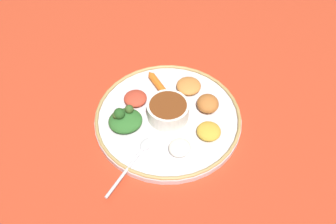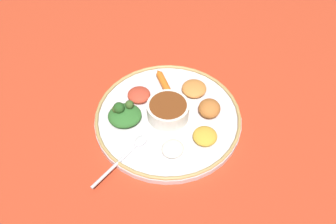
% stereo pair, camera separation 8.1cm
% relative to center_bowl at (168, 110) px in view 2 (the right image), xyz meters
% --- Properties ---
extents(ground_plane, '(2.40, 2.40, 0.00)m').
position_rel_center_bowl_xyz_m(ground_plane, '(0.00, 0.00, -0.04)').
color(ground_plane, '#B7381E').
extents(platter, '(0.34, 0.34, 0.01)m').
position_rel_center_bowl_xyz_m(platter, '(0.00, 0.00, -0.03)').
color(platter, silver).
rests_on(platter, ground_plane).
extents(platter_rim, '(0.34, 0.34, 0.01)m').
position_rel_center_bowl_xyz_m(platter_rim, '(0.00, 0.00, -0.02)').
color(platter_rim, tan).
rests_on(platter_rim, platter).
extents(center_bowl, '(0.10, 0.10, 0.04)m').
position_rel_center_bowl_xyz_m(center_bowl, '(0.00, 0.00, 0.00)').
color(center_bowl, silver).
rests_on(center_bowl, platter).
extents(spoon, '(0.16, 0.04, 0.01)m').
position_rel_center_bowl_xyz_m(spoon, '(-0.13, -0.02, -0.02)').
color(spoon, silver).
rests_on(spoon, platter).
extents(greens_pile, '(0.10, 0.10, 0.05)m').
position_rel_center_bowl_xyz_m(greens_pile, '(-0.08, 0.06, -0.00)').
color(greens_pile, '#2D6628').
rests_on(greens_pile, platter).
extents(carrot_near_spoon, '(0.05, 0.08, 0.02)m').
position_rel_center_bowl_xyz_m(carrot_near_spoon, '(0.06, 0.09, -0.01)').
color(carrot_near_spoon, orange).
rests_on(carrot_near_spoon, platter).
extents(mound_berbere_red, '(0.08, 0.08, 0.02)m').
position_rel_center_bowl_xyz_m(mound_berbere_red, '(-0.01, 0.09, -0.01)').
color(mound_berbere_red, '#B73D28').
rests_on(mound_berbere_red, platter).
extents(mound_lentil_yellow, '(0.08, 0.08, 0.02)m').
position_rel_center_bowl_xyz_m(mound_lentil_yellow, '(0.01, -0.10, -0.01)').
color(mound_lentil_yellow, gold).
rests_on(mound_lentil_yellow, platter).
extents(mound_chickpea, '(0.08, 0.07, 0.03)m').
position_rel_center_bowl_xyz_m(mound_chickpea, '(0.08, -0.06, -0.01)').
color(mound_chickpea, '#B2662D').
rests_on(mound_chickpea, platter).
extents(mound_rice_white, '(0.06, 0.05, 0.02)m').
position_rel_center_bowl_xyz_m(mound_rice_white, '(-0.06, -0.08, -0.01)').
color(mound_rice_white, silver).
rests_on(mound_rice_white, platter).
extents(mound_squash, '(0.09, 0.08, 0.02)m').
position_rel_center_bowl_xyz_m(mound_squash, '(0.10, 0.01, -0.01)').
color(mound_squash, '#C67A38').
rests_on(mound_squash, platter).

